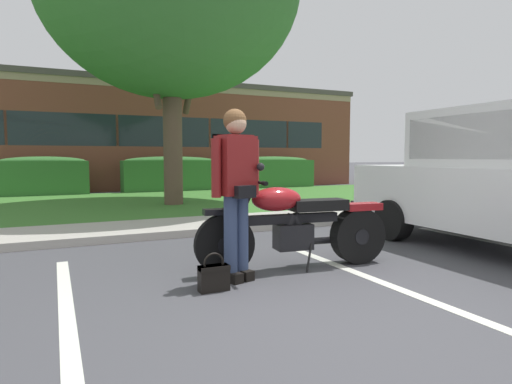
% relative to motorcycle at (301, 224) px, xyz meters
% --- Properties ---
extents(ground_plane, '(140.00, 140.00, 0.00)m').
position_rel_motorcycle_xyz_m(ground_plane, '(-0.40, -0.99, -0.49)').
color(ground_plane, '#424247').
extents(curb_strip, '(60.00, 0.20, 0.12)m').
position_rel_motorcycle_xyz_m(curb_strip, '(-0.40, 2.37, -0.43)').
color(curb_strip, '#ADA89E').
rests_on(curb_strip, ground).
extents(concrete_walk, '(60.00, 1.50, 0.08)m').
position_rel_motorcycle_xyz_m(concrete_walk, '(-0.40, 3.22, -0.45)').
color(concrete_walk, '#ADA89E').
rests_on(concrete_walk, ground).
extents(grass_lawn, '(60.00, 6.60, 0.06)m').
position_rel_motorcycle_xyz_m(grass_lawn, '(-0.40, 7.26, -0.46)').
color(grass_lawn, '#3D752D').
rests_on(grass_lawn, ground).
extents(stall_stripe_0, '(0.14, 4.40, 0.01)m').
position_rel_motorcycle_xyz_m(stall_stripe_0, '(-2.41, -0.79, -0.49)').
color(stall_stripe_0, silver).
rests_on(stall_stripe_0, ground).
extents(stall_stripe_1, '(0.14, 4.40, 0.01)m').
position_rel_motorcycle_xyz_m(stall_stripe_1, '(0.42, -0.79, -0.49)').
color(stall_stripe_1, silver).
rests_on(stall_stripe_1, ground).
extents(motorcycle, '(2.24, 0.82, 1.26)m').
position_rel_motorcycle_xyz_m(motorcycle, '(0.00, 0.00, 0.00)').
color(motorcycle, black).
rests_on(motorcycle, ground).
extents(rider_person, '(0.56, 0.36, 1.70)m').
position_rel_motorcycle_xyz_m(rider_person, '(-0.84, -0.14, 0.50)').
color(rider_person, black).
rests_on(rider_person, ground).
extents(handbag, '(0.28, 0.13, 0.36)m').
position_rel_motorcycle_xyz_m(handbag, '(-1.16, -0.38, -0.34)').
color(handbag, black).
rests_on(handbag, ground).
extents(hedge_center_left, '(2.58, 0.90, 1.24)m').
position_rel_motorcycle_xyz_m(hedge_center_left, '(-2.75, 10.81, 0.16)').
color(hedge_center_left, '#336B2D').
rests_on(hedge_center_left, ground).
extents(hedge_center_right, '(3.30, 0.90, 1.24)m').
position_rel_motorcycle_xyz_m(hedge_center_right, '(1.24, 10.81, 0.16)').
color(hedge_center_right, '#336B2D').
rests_on(hedge_center_right, ground).
extents(hedge_right, '(3.20, 0.90, 1.24)m').
position_rel_motorcycle_xyz_m(hedge_right, '(5.23, 10.81, 0.16)').
color(hedge_right, '#336B2D').
rests_on(hedge_right, ground).
extents(brick_building, '(20.21, 8.84, 4.10)m').
position_rel_motorcycle_xyz_m(brick_building, '(-0.40, 16.13, 1.57)').
color(brick_building, brown).
rests_on(brick_building, ground).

